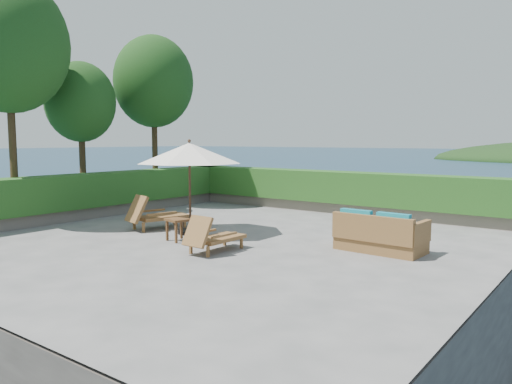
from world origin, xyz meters
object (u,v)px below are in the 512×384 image
Objects in this scene: side_table at (179,222)px; lounge_left at (155,215)px; patio_umbrella at (189,154)px; wicker_loveseat at (379,236)px; lounge_right at (212,236)px.

lounge_left is at bearing 156.19° from side_table.
patio_umbrella is 5.06m from wicker_loveseat.
side_table is 4.60m from wicker_loveseat.
lounge_left is at bearing -175.05° from patio_umbrella.
lounge_right reaches higher than side_table.
side_table is at bearing -62.73° from patio_umbrella.
side_table is (1.65, -0.73, 0.05)m from lounge_left.
patio_umbrella is 2.42× the size of lounge_right.
lounge_left is (-1.22, -0.11, -1.63)m from patio_umbrella.
side_table is at bearing 165.19° from lounge_right.
side_table is (-1.44, 0.42, 0.10)m from lounge_right.
patio_umbrella is 2.00× the size of lounge_left.
patio_umbrella is at bearing 20.47° from lounge_left.
patio_umbrella is 1.84× the size of wicker_loveseat.
lounge_right is at bearing -33.91° from patio_umbrella.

